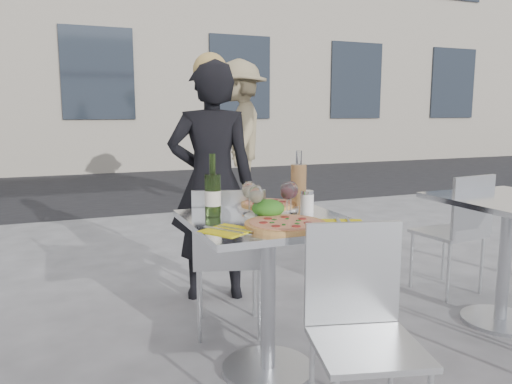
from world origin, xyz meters
name	(u,v)px	position (x,y,z in m)	size (l,w,h in m)	color
ground	(268,371)	(0.00, 0.00, 0.00)	(80.00, 80.00, 0.00)	slate
street_asphalt	(114,187)	(0.00, 6.50, 0.00)	(24.00, 5.00, 0.00)	black
main_table	(268,263)	(0.00, 0.00, 0.54)	(0.72, 0.72, 0.75)	#B7BABF
side_table_right	(507,234)	(1.50, 0.00, 0.54)	(0.72, 0.72, 0.75)	#B7BABF
chair_far	(228,249)	(-0.04, 0.44, 0.49)	(0.48, 0.48, 0.84)	silver
chair_near	(360,317)	(0.12, -0.58, 0.49)	(0.46, 0.47, 0.82)	silver
side_chair_rfar	(459,224)	(1.59, 0.46, 0.49)	(0.42, 0.43, 0.83)	silver
woman_diner	(212,182)	(0.05, 1.05, 0.78)	(0.57, 0.37, 1.55)	black
pedestrian_b	(239,135)	(1.34, 4.03, 0.95)	(1.23, 0.70, 1.90)	#8F7F5C
pizza_near	(285,224)	(0.00, -0.18, 0.76)	(0.35, 0.35, 0.02)	tan
pizza_far	(268,206)	(0.09, 0.21, 0.77)	(0.31, 0.31, 0.03)	white
salad_plate	(268,210)	(0.00, 0.01, 0.79)	(0.22, 0.22, 0.09)	white
wine_bottle	(213,193)	(-0.23, 0.12, 0.86)	(0.07, 0.08, 0.29)	#324D1D
carafe	(298,184)	(0.25, 0.20, 0.87)	(0.08, 0.08, 0.29)	tan
sugar_shaker	(307,202)	(0.23, 0.05, 0.80)	(0.06, 0.06, 0.11)	white
wineglass_white_a	(256,196)	(-0.06, 0.00, 0.86)	(0.07, 0.07, 0.16)	white
wineglass_white_b	(249,191)	(-0.04, 0.13, 0.86)	(0.07, 0.07, 0.16)	white
wineglass_red_a	(287,192)	(0.12, 0.04, 0.86)	(0.07, 0.07, 0.16)	white
wineglass_red_b	(291,191)	(0.14, 0.06, 0.86)	(0.07, 0.07, 0.16)	white
napkin_left	(228,230)	(-0.25, -0.16, 0.75)	(0.25, 0.25, 0.01)	yellow
napkin_right	(344,223)	(0.26, -0.23, 0.75)	(0.24, 0.24, 0.01)	yellow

